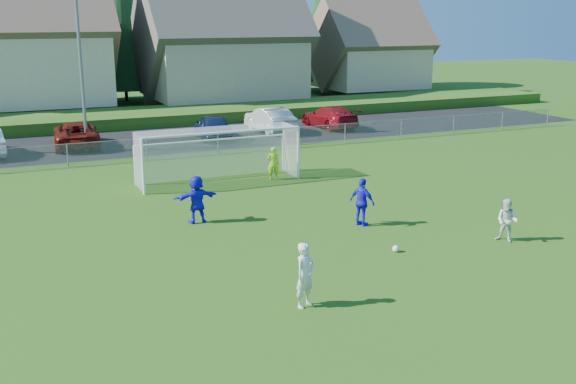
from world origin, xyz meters
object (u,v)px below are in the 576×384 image
car_g (330,117)px  soccer_ball (396,249)px  car_f (270,120)px  player_white_a (305,275)px  player_blue_b (197,199)px  car_e (212,126)px  soccer_goal (217,146)px  goalkeeper (273,163)px  player_white_b (507,221)px  car_c (76,134)px  player_blue_a (362,202)px

car_g → soccer_ball: bearing=63.8°
soccer_ball → car_f: bearing=77.4°
soccer_ball → car_g: (9.58, 23.11, 0.63)m
player_white_a → player_blue_b: bearing=66.8°
car_e → car_f: (4.26, 0.96, 0.03)m
player_white_a → car_g: 29.32m
car_g → soccer_goal: size_ratio=0.69×
player_blue_b → goalkeeper: size_ratio=1.16×
soccer_ball → car_g: size_ratio=0.04×
goalkeeper → player_white_b: bearing=122.8°
soccer_ball → car_c: (-7.13, 23.05, 0.63)m
player_blue_b → soccer_goal: bearing=-117.4°
player_blue_b → goalkeeper: (5.20, 5.07, -0.12)m
player_blue_a → player_blue_b: player_blue_b is taller
player_white_a → soccer_goal: soccer_goal is taller
car_c → car_e: (8.06, -0.82, 0.04)m
player_blue_a → player_blue_b: (-5.40, 2.82, 0.01)m
goalkeeper → soccer_goal: (-2.48, 0.79, 0.85)m
car_f → soccer_goal: bearing=55.8°
car_c → car_f: car_f is taller
player_white_b → goalkeeper: 12.08m
car_e → car_g: 8.69m
car_f → car_g: (4.39, -0.08, -0.07)m
player_white_a → car_g: player_white_a is taller
soccer_ball → car_c: 24.14m
car_c → car_f: size_ratio=1.08×
player_white_b → soccer_goal: size_ratio=0.20×
car_e → car_f: bearing=-161.3°
player_white_b → car_g: (5.58, 23.74, -0.00)m
player_white_a → goalkeeper: (4.75, 13.45, -0.10)m
player_blue_a → car_c: (-7.56, 20.11, -0.15)m
soccer_ball → player_blue_b: size_ratio=0.12×
player_white_a → soccer_goal: size_ratio=0.24×
goalkeeper → car_e: 11.40m
player_blue_b → car_c: player_blue_b is taller
car_g → player_blue_a: bearing=61.9°
player_white_a → car_e: size_ratio=0.39×
car_g → car_e: bearing=2.2°
car_e → car_g: bearing=-168.2°
player_blue_a → car_e: 19.29m
player_white_b → car_g: size_ratio=0.29×
player_blue_a → goalkeeper: (-0.19, 7.90, -0.11)m
player_blue_b → car_f: size_ratio=0.36×
goalkeeper → player_blue_a: bearing=106.1°
player_blue_b → goalkeeper: 7.27m
car_c → car_g: size_ratio=1.04×
goalkeeper → soccer_ball: bearing=103.5°
car_c → car_g: (16.71, 0.06, 0.00)m
car_g → car_c: bearing=-3.5°
player_white_b → player_blue_a: 5.06m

